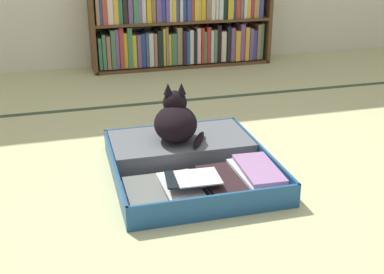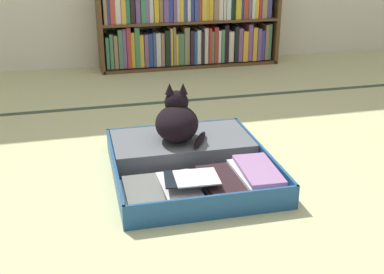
# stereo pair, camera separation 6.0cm
# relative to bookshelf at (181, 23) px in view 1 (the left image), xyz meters

# --- Properties ---
(ground_plane) EXTENTS (10.00, 10.00, 0.00)m
(ground_plane) POSITION_rel_bookshelf_xyz_m (-0.38, -2.24, -0.36)
(ground_plane) COLOR #C1C28C
(tatami_border) EXTENTS (4.80, 0.05, 0.00)m
(tatami_border) POSITION_rel_bookshelf_xyz_m (-0.38, -0.93, -0.36)
(tatami_border) COLOR #364934
(tatami_border) RESTS_ON ground_plane
(bookshelf) EXTENTS (1.50, 0.27, 0.76)m
(bookshelf) POSITION_rel_bookshelf_xyz_m (0.00, 0.00, 0.00)
(bookshelf) COLOR brown
(bookshelf) RESTS_ON ground_plane
(open_suitcase) EXTENTS (0.72, 0.81, 0.11)m
(open_suitcase) POSITION_rel_bookshelf_xyz_m (-0.46, -1.95, -0.31)
(open_suitcase) COLOR #1F4F85
(open_suitcase) RESTS_ON ground_plane
(black_cat) EXTENTS (0.29, 0.31, 0.27)m
(black_cat) POSITION_rel_bookshelf_xyz_m (-0.50, -1.81, -0.16)
(black_cat) COLOR black
(black_cat) RESTS_ON open_suitcase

